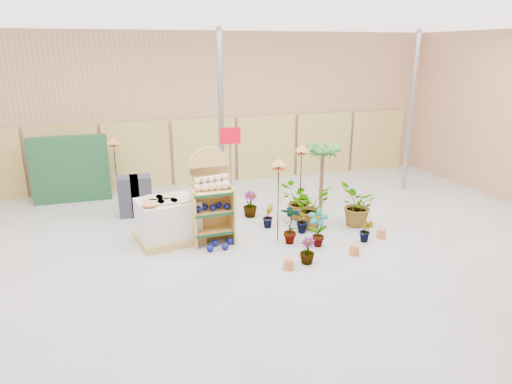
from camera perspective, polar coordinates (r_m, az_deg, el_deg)
The scene contains 23 objects.
room at distance 9.07m, azimuth -0.73°, elevation 6.08°, with size 15.20×12.10×4.70m.
display_shelf at distance 9.74m, azimuth -5.65°, elevation -0.92°, with size 0.89×0.58×2.07m.
teddy_bears at distance 9.55m, azimuth -5.41°, elevation 1.00°, with size 0.77×0.21×0.34m.
gazing_balls_shelf at distance 9.67m, azimuth -5.48°, elevation -1.89°, with size 0.76×0.26×0.14m.
gazing_balls_floor at distance 9.66m, azimuth -4.51°, elevation -6.58°, with size 0.63×0.39×0.15m.
pallet_stack at distance 10.02m, azimuth -10.95°, elevation -3.52°, with size 1.51×1.34×0.98m.
charcoal_planters at distance 11.75m, azimuth -14.88°, elevation -0.47°, with size 0.80×0.50×1.00m.
trellis_stock at distance 13.26m, azimuth -22.19°, elevation 2.65°, with size 2.00×0.30×1.80m, color #184425.
offer_sign at distance 11.18m, azimuth -3.21°, elevation 4.89°, with size 0.50×0.08×2.20m.
bird_table_front at distance 9.48m, azimuth 2.85°, elevation 3.47°, with size 0.34×0.34×1.85m.
bird_table_right at distance 11.03m, azimuth 5.73°, elevation 5.24°, with size 0.34×0.34×1.81m.
bird_table_back at distance 12.13m, azimuth -17.41°, elevation 5.90°, with size 0.34×0.34×1.87m.
palm at distance 11.63m, azimuth 8.36°, elevation 5.16°, with size 0.70×0.70×1.82m.
potted_plant_0 at distance 9.75m, azimuth 4.38°, elevation -4.01°, with size 0.47×0.32×0.89m, color #2E6F2A.
potted_plant_1 at distance 10.35m, azimuth 5.81°, elevation -3.67°, with size 0.32×0.25×0.57m, color #2E6F2A.
potted_plant_2 at distance 10.66m, azimuth 6.81°, elevation -1.82°, with size 0.91×0.79×1.01m, color #2E6F2A.
potted_plant_5 at distance 10.66m, azimuth 1.50°, elevation -3.01°, with size 0.30×0.24×0.55m, color #2E6F2A.
potted_plant_6 at distance 11.12m, azimuth 5.28°, elevation -1.22°, with size 0.81×0.70×0.90m, color #2E6F2A.
potted_plant_7 at distance 8.97m, azimuth 6.43°, elevation -7.30°, with size 0.30×0.30×0.53m, color #2E6F2A.
potted_plant_8 at distance 9.68m, azimuth 7.73°, elevation -4.50°, with size 0.43×0.29×0.82m, color #2E6F2A.
potted_plant_9 at distance 10.14m, azimuth 13.60°, elevation -4.72°, with size 0.29×0.23×0.52m, color #2E6F2A.
potted_plant_10 at distance 10.88m, azimuth 12.59°, elevation -1.65°, with size 0.93×0.80×1.03m, color #2E6F2A.
potted_plant_11 at distance 11.29m, azimuth -0.74°, elevation -1.54°, with size 0.36×0.36×0.64m, color #2E6F2A.
Camera 1 is at (-2.49, -7.62, 4.02)m, focal length 32.00 mm.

